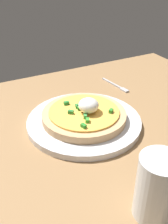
{
  "coord_description": "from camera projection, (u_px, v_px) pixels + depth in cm",
  "views": [
    {
      "loc": [
        22.19,
        42.72,
        39.9
      ],
      "look_at": [
        -3.33,
        -6.2,
        6.36
      ],
      "focal_mm": 42.81,
      "sensor_mm": 36.0,
      "label": 1
    }
  ],
  "objects": [
    {
      "name": "plate",
      "position": [
        84.0,
        122.0,
        0.66
      ],
      "size": [
        28.04,
        28.04,
        1.53
      ],
      "primitive_type": "cylinder",
      "color": "silver",
      "rests_on": "dining_table"
    },
    {
      "name": "pizza",
      "position": [
        84.0,
        114.0,
        0.65
      ],
      "size": [
        20.53,
        20.53,
        5.81
      ],
      "color": "tan",
      "rests_on": "plate"
    },
    {
      "name": "fork",
      "position": [
        117.0,
        86.0,
        0.84
      ],
      "size": [
        2.59,
        12.01,
        0.5
      ],
      "rotation": [
        0.0,
        0.0,
        1.7
      ],
      "color": "#B7B7BC",
      "rests_on": "dining_table"
    },
    {
      "name": "cup_near",
      "position": [
        157.0,
        189.0,
        0.41
      ],
      "size": [
        6.85,
        6.85,
        11.4
      ],
      "color": "silver",
      "rests_on": "dining_table"
    },
    {
      "name": "dining_table",
      "position": [
        84.0,
        146.0,
        0.61
      ],
      "size": [
        108.13,
        80.49,
        2.84
      ],
      "primitive_type": "cube",
      "color": "olive",
      "rests_on": "ground"
    }
  ]
}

